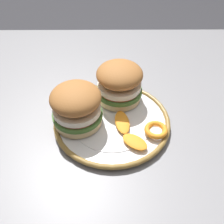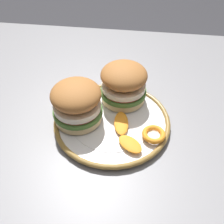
% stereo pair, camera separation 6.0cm
% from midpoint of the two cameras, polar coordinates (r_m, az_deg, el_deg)
% --- Properties ---
extents(dining_table, '(1.38, 0.90, 0.76)m').
position_cam_midpoint_polar(dining_table, '(0.74, 5.81, -5.56)').
color(dining_table, gray).
rests_on(dining_table, ground).
extents(dinner_plate, '(0.28, 0.28, 0.02)m').
position_cam_midpoint_polar(dinner_plate, '(0.63, 2.73, -2.12)').
color(dinner_plate, white).
rests_on(dinner_plate, dining_table).
extents(sandwich_half_left, '(0.16, 0.16, 0.10)m').
position_cam_midpoint_polar(sandwich_half_left, '(0.60, -4.88, 2.01)').
color(sandwich_half_left, beige).
rests_on(sandwich_half_left, dinner_plate).
extents(sandwich_half_right, '(0.16, 0.16, 0.10)m').
position_cam_midpoint_polar(sandwich_half_right, '(0.65, 5.24, 6.29)').
color(sandwich_half_right, beige).
rests_on(sandwich_half_right, dinner_plate).
extents(orange_peel_curled, '(0.06, 0.06, 0.01)m').
position_cam_midpoint_polar(orange_peel_curled, '(0.60, 12.02, -4.97)').
color(orange_peel_curled, orange).
rests_on(orange_peel_curled, dinner_plate).
extents(orange_peel_strip_long, '(0.04, 0.08, 0.01)m').
position_cam_midpoint_polar(orange_peel_strip_long, '(0.61, 4.86, -2.55)').
color(orange_peel_strip_long, orange).
rests_on(orange_peel_strip_long, dinner_plate).
extents(orange_peel_strip_short, '(0.07, 0.07, 0.01)m').
position_cam_midpoint_polar(orange_peel_strip_short, '(0.57, 7.03, -7.14)').
color(orange_peel_strip_short, orange).
rests_on(orange_peel_strip_short, dinner_plate).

